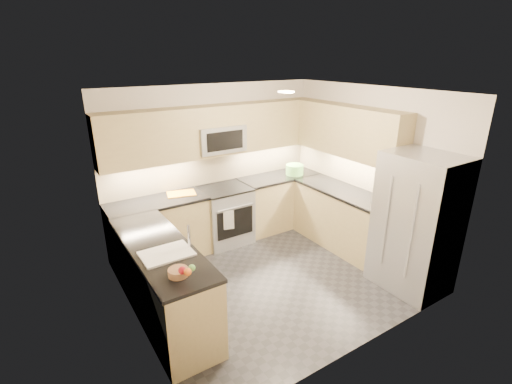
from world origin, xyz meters
name	(u,v)px	position (x,y,z in m)	size (l,w,h in m)	color
floor	(270,277)	(0.00, 0.00, 0.00)	(3.60, 3.20, 0.00)	#25252B
ceiling	(272,92)	(0.00, 0.00, 2.50)	(3.60, 3.20, 0.02)	beige
wall_back	(214,164)	(0.00, 1.60, 1.25)	(3.60, 0.02, 2.50)	beige
wall_front	(369,243)	(0.00, -1.60, 1.25)	(3.60, 0.02, 2.50)	beige
wall_left	(128,226)	(-1.80, 0.00, 1.25)	(0.02, 3.20, 2.50)	beige
wall_right	(368,170)	(1.80, 0.00, 1.25)	(0.02, 3.20, 2.50)	beige
base_cab_back_left	(159,231)	(-1.09, 1.30, 0.45)	(1.42, 0.60, 0.90)	tan
base_cab_back_right	(279,202)	(1.09, 1.30, 0.45)	(1.42, 0.60, 0.90)	tan
base_cab_right	(342,219)	(1.50, 0.15, 0.45)	(0.60, 1.70, 0.90)	tan
base_cab_peninsula	(163,283)	(-1.50, 0.00, 0.45)	(0.60, 2.00, 0.90)	tan
countertop_back_left	(156,202)	(-1.09, 1.30, 0.92)	(1.42, 0.63, 0.04)	black
countertop_back_right	(279,177)	(1.09, 1.30, 0.92)	(1.42, 0.63, 0.04)	black
countertop_right	(344,191)	(1.50, 0.15, 0.92)	(0.63, 1.70, 0.04)	black
countertop_peninsula	(159,246)	(-1.50, 0.00, 0.92)	(0.63, 2.00, 0.04)	black
upper_cab_back	(218,130)	(0.00, 1.43, 1.83)	(3.60, 0.35, 0.75)	tan
upper_cab_right	(349,131)	(1.62, 0.28, 1.83)	(0.35, 1.95, 0.75)	tan
backsplash_back	(214,167)	(0.00, 1.60, 1.20)	(3.60, 0.01, 0.51)	#C7B690
backsplash_right	(345,167)	(1.80, 0.45, 1.20)	(0.01, 2.30, 0.51)	#C7B690
gas_range	(225,215)	(0.00, 1.28, 0.46)	(0.76, 0.65, 0.91)	#A6A9AE
range_cooktop	(224,189)	(0.00, 1.28, 0.92)	(0.76, 0.65, 0.03)	black
oven_door_glass	(235,223)	(0.00, 0.95, 0.45)	(0.62, 0.02, 0.45)	black
oven_handle	(236,207)	(0.00, 0.93, 0.72)	(0.02, 0.02, 0.60)	#B2B5BA
microwave	(219,138)	(0.00, 1.40, 1.70)	(0.76, 0.40, 0.40)	#93969A
microwave_door	(225,141)	(0.00, 1.20, 1.70)	(0.60, 0.01, 0.28)	black
refrigerator	(417,224)	(1.45, -1.15, 0.90)	(0.70, 0.90, 1.80)	#A3A5AB
fridge_handle_left	(411,233)	(1.08, -1.33, 0.95)	(0.02, 0.02, 1.20)	#B2B5BA
fridge_handle_right	(386,222)	(1.08, -0.97, 0.95)	(0.02, 0.02, 1.20)	#B2B5BA
sink_basin	(167,259)	(-1.50, -0.25, 0.88)	(0.52, 0.38, 0.16)	white
faucet	(189,236)	(-1.24, -0.25, 1.08)	(0.03, 0.03, 0.28)	silver
utensil_bowl	(295,170)	(1.35, 1.21, 1.03)	(0.31, 0.31, 0.17)	#6AC454
cutting_board	(181,194)	(-0.68, 1.37, 0.95)	(0.41, 0.29, 0.01)	orange
fruit_basket	(178,272)	(-1.54, -0.69, 0.98)	(0.19, 0.19, 0.07)	#976A46
fruit_apple	(182,270)	(-1.54, -0.80, 1.05)	(0.08, 0.08, 0.08)	maroon
fruit_pear	(192,268)	(-1.45, -0.81, 1.05)	(0.07, 0.07, 0.07)	#61B54D
dish_towel_check	(229,220)	(-0.13, 0.91, 0.55)	(0.16, 0.01, 0.30)	silver
fruit_orange	(188,272)	(-1.51, -0.85, 1.05)	(0.07, 0.07, 0.07)	orange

